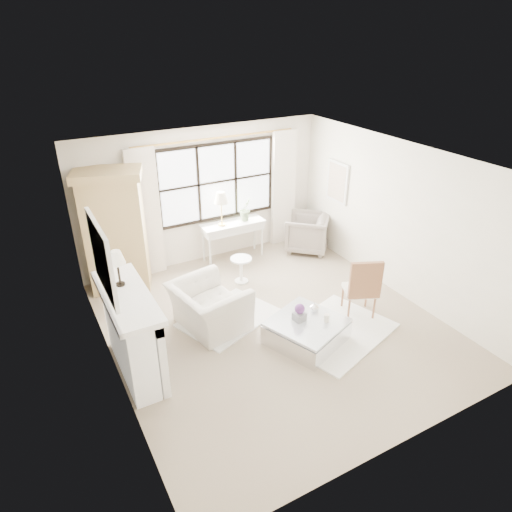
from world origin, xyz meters
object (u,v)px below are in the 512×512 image
at_px(armoire, 115,231).
at_px(console_table, 233,240).
at_px(club_armchair, 209,307).
at_px(coffee_table, 306,332).

height_order(armoire, console_table, armoire).
relative_size(armoire, club_armchair, 1.96).
bearing_deg(coffee_table, armoire, 103.54).
bearing_deg(club_armchair, armoire, 15.37).
relative_size(club_armchair, coffee_table, 0.89).
relative_size(armoire, console_table, 1.72).
relative_size(console_table, coffee_table, 1.01).
height_order(club_armchair, coffee_table, club_armchair).
height_order(armoire, club_armchair, armoire).
bearing_deg(coffee_table, club_armchair, 115.51).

